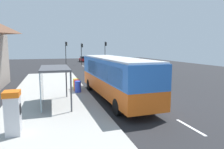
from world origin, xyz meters
The scene contains 21 objects.
ground_plane centered at (0.00, 14.00, -0.02)m, with size 56.00×92.00×0.04m, color #262628.
sidewalk_platform centered at (-6.40, 2.00, 0.09)m, with size 6.20×30.00×0.18m, color #ADAAA3.
lane_stripe_seg_0 centered at (0.25, -6.00, 0.01)m, with size 0.16×2.20×0.01m, color silver.
lane_stripe_seg_1 centered at (0.25, -1.00, 0.01)m, with size 0.16×2.20×0.01m, color silver.
lane_stripe_seg_2 centered at (0.25, 4.00, 0.01)m, with size 0.16×2.20×0.01m, color silver.
lane_stripe_seg_3 centered at (0.25, 9.00, 0.01)m, with size 0.16×2.20×0.01m, color silver.
lane_stripe_seg_4 centered at (0.25, 14.00, 0.01)m, with size 0.16×2.20×0.01m, color silver.
lane_stripe_seg_5 centered at (0.25, 19.00, 0.01)m, with size 0.16×2.20×0.01m, color silver.
lane_stripe_seg_6 centered at (0.25, 24.00, 0.01)m, with size 0.16×2.20×0.01m, color silver.
lane_stripe_seg_7 centered at (0.25, 29.00, 0.01)m, with size 0.16×2.20×0.01m, color silver.
bus centered at (-1.71, 0.50, 1.84)m, with size 2.89×11.09×3.21m.
white_van centered at (2.20, 21.18, 1.34)m, with size 2.25×5.29×2.30m.
sedan_near centered at (2.30, 41.85, 0.79)m, with size 1.95×4.45×1.52m.
ticket_machine centered at (-7.98, -4.81, 1.17)m, with size 0.66×0.76×1.94m.
recycling_bin_blue centered at (-4.20, 2.90, 0.66)m, with size 0.52×0.52×0.95m, color blue.
recycling_bin_red centered at (-4.20, 3.60, 0.66)m, with size 0.52×0.52×0.95m, color red.
recycling_bin_yellow centered at (-4.20, 4.30, 0.66)m, with size 0.52×0.52×0.95m, color yellow.
traffic_light_near_side centered at (5.50, 30.26, 3.47)m, with size 0.49×0.28×5.23m.
traffic_light_far_side centered at (-3.10, 31.06, 3.45)m, with size 0.49×0.28×5.21m.
traffic_light_median centered at (0.40, 31.86, 3.25)m, with size 0.49×0.28×4.88m.
bus_shelter centered at (-6.41, -0.42, 2.10)m, with size 1.80×4.00×2.50m.
Camera 1 is at (-6.30, -14.18, 3.97)m, focal length 32.58 mm.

